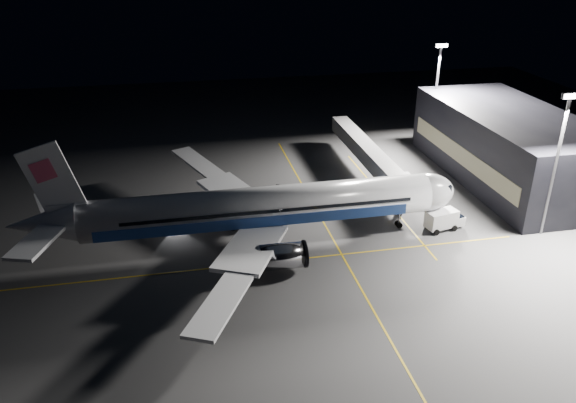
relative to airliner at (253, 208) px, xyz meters
The scene contains 14 objects.
ground 5.27m from the airliner, ahead, with size 200.00×200.00×0.00m, color #4C4C4F.
guide_line_main 12.22m from the airliner, ahead, with size 0.25×80.00×0.01m, color gold.
guide_line_cross 7.99m from the airliner, 79.83° to the right, with size 70.00×0.25×0.01m, color gold.
guide_line_side 25.67m from the airliner, 23.43° to the left, with size 0.25×40.00×0.01m, color gold.
airliner is the anchor object (origin of this frame).
terminal 49.10m from the airliner, 16.57° to the left, with size 18.12×40.00×12.00m.
jet_bridge 29.31m from the airliner, 38.04° to the left, with size 3.60×34.40×6.30m.
floodlight_mast_north 52.56m from the airliner, 37.91° to the left, with size 2.40×0.68×20.70m.
floodlight_mast_south 42.13m from the airliner, ahead, with size 2.40×0.67×20.70m.
service_truck 28.12m from the airliner, ahead, with size 6.24×3.53×3.01m.
baggage_tug 14.35m from the airliner, 144.29° to the left, with size 2.76×2.29×1.88m.
safety_cone_a 8.77m from the airliner, 146.24° to the left, with size 0.34×0.34×0.51m, color #E65B09.
safety_cone_b 9.96m from the airliner, 76.81° to the left, with size 0.42×0.42×0.63m, color #E65B09.
safety_cone_c 6.73m from the airliner, 89.34° to the left, with size 0.44×0.44×0.65m, color #E65B09.
Camera 1 is at (-10.22, -68.81, 38.93)m, focal length 35.00 mm.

